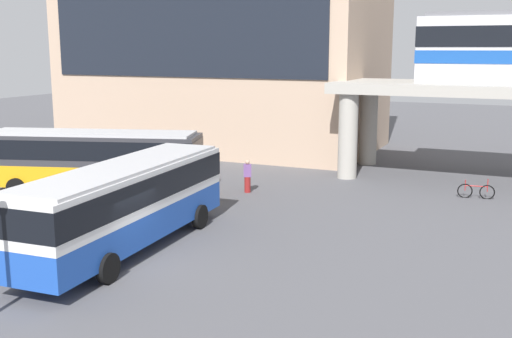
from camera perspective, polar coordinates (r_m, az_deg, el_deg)
name	(u,v)px	position (r m, az deg, el deg)	size (l,w,h in m)	color
ground_plane	(251,201)	(30.57, -0.43, -2.94)	(120.00, 120.00, 0.00)	#515156
station_building	(224,9)	(47.40, -2.94, 14.38)	(22.40, 12.47, 20.30)	tan
bus_main	(126,198)	(23.28, -11.81, -2.60)	(3.17, 11.16, 3.22)	#1E4CB2
bus_secondary	(92,156)	(32.74, -14.80, 1.18)	(11.30, 5.68, 3.22)	orange
bicycle_red	(476,191)	(32.91, 19.49, -1.93)	(1.78, 0.31, 1.04)	black
pedestrian_waiting_near_stop	(247,177)	(32.20, -0.79, -0.76)	(0.47, 0.40, 1.71)	maroon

